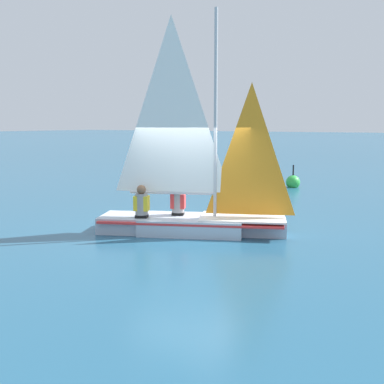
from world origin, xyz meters
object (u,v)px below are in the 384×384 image
at_px(sailboat_main, 192,202).
at_px(sailor_crew, 142,208).
at_px(buoy_marker, 293,182).
at_px(sailor_helm, 178,205).

relative_size(sailboat_main, sailor_crew, 4.46).
distance_m(sailor_crew, buoy_marker, 9.91).
xyz_separation_m(sailboat_main, sailor_helm, (-0.41, 0.02, -0.12)).
bearing_deg(buoy_marker, sailor_crew, -90.10).
relative_size(sailor_crew, buoy_marker, 1.16).
distance_m(sailboat_main, sailor_helm, 0.42).
distance_m(sailor_helm, buoy_marker, 9.19).
bearing_deg(sailor_helm, buoy_marker, 69.00).
xyz_separation_m(sailor_helm, buoy_marker, (-0.53, 9.17, -0.43)).
bearing_deg(sailor_helm, sailor_crew, -151.17).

